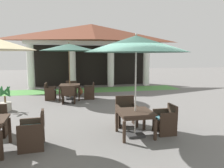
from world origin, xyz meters
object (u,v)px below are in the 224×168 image
at_px(patio_chair_mid_right_east, 33,131).
at_px(terracotta_urn, 80,92).
at_px(patio_chair_mid_left_east, 166,120).
at_px(patio_umbrella_mid_left, 136,44).
at_px(patio_chair_mid_left_north, 126,112).
at_px(patio_chair_near_foreground_south, 69,95).
at_px(patio_table_near_foreground, 70,86).
at_px(patio_chair_near_foreground_north, 71,89).
at_px(patio_table_mid_left, 135,114).
at_px(patio_umbrella_near_foreground, 69,48).
at_px(patio_chair_near_foreground_west, 50,92).
at_px(patio_chair_near_foreground_east, 90,91).
at_px(potted_palm_left_edge, 5,103).

bearing_deg(patio_chair_mid_right_east, terracotta_urn, -16.28).
xyz_separation_m(patio_chair_mid_left_east, patio_chair_mid_right_east, (-3.54, -0.19, 0.02)).
height_order(patio_umbrella_mid_left, patio_chair_mid_left_north, patio_umbrella_mid_left).
distance_m(patio_chair_near_foreground_south, patio_chair_mid_left_east, 5.23).
relative_size(patio_chair_mid_left_east, patio_chair_mid_right_east, 0.93).
height_order(patio_table_near_foreground, patio_chair_near_foreground_south, patio_chair_near_foreground_south).
relative_size(patio_chair_near_foreground_north, patio_table_mid_left, 0.86).
height_order(patio_chair_near_foreground_south, patio_chair_mid_right_east, patio_chair_mid_right_east).
bearing_deg(patio_table_mid_left, patio_chair_near_foreground_south, 110.41).
xyz_separation_m(patio_umbrella_near_foreground, patio_chair_near_foreground_west, (-0.99, 0.09, -2.19)).
relative_size(patio_table_near_foreground, patio_umbrella_near_foreground, 0.38).
bearing_deg(patio_chair_near_foreground_west, patio_umbrella_near_foreground, 90.00).
bearing_deg(patio_umbrella_mid_left, patio_chair_mid_left_north, 88.90).
xyz_separation_m(patio_chair_near_foreground_north, terracotta_urn, (0.51, 0.17, -0.21)).
bearing_deg(patio_chair_mid_left_east, patio_umbrella_mid_left, 90.00).
bearing_deg(patio_table_mid_left, patio_table_near_foreground, 106.10).
distance_m(patio_table_mid_left, patio_chair_mid_left_north, 0.93).
distance_m(patio_chair_near_foreground_east, patio_umbrella_mid_left, 5.85).
bearing_deg(terracotta_urn, patio_chair_near_foreground_north, -162.19).
xyz_separation_m(patio_chair_mid_right_east, potted_palm_left_edge, (-1.57, 3.93, -0.10)).
height_order(patio_chair_near_foreground_north, patio_chair_near_foreground_south, patio_chair_near_foreground_south).
xyz_separation_m(patio_chair_near_foreground_west, patio_chair_mid_left_north, (2.60, -4.69, 0.02)).
xyz_separation_m(patio_table_near_foreground, patio_chair_mid_right_east, (-1.04, -5.72, -0.24)).
bearing_deg(patio_chair_near_foreground_east, patio_umbrella_mid_left, -168.51).
bearing_deg(patio_table_mid_left, patio_umbrella_near_foreground, 106.10).
relative_size(patio_chair_mid_left_north, patio_chair_mid_right_east, 1.05).
bearing_deg(patio_chair_mid_left_north, patio_chair_mid_right_east, 24.06).
bearing_deg(patio_chair_near_foreground_east, patio_table_near_foreground, 90.00).
relative_size(patio_chair_near_foreground_east, patio_chair_near_foreground_south, 0.98).
distance_m(patio_table_mid_left, terracotta_urn, 6.76).
bearing_deg(patio_chair_near_foreground_east, patio_chair_near_foreground_north, 44.99).
bearing_deg(patio_chair_near_foreground_north, terracotta_urn, -156.99).
height_order(patio_chair_near_foreground_west, patio_table_mid_left, patio_chair_near_foreground_west).
distance_m(patio_umbrella_near_foreground, patio_umbrella_mid_left, 5.74).
bearing_deg(patio_chair_mid_right_east, patio_chair_mid_left_north, -69.87).
distance_m(patio_table_near_foreground, patio_chair_near_foreground_east, 1.03).
bearing_deg(patio_table_near_foreground, patio_chair_mid_right_east, -100.31).
xyz_separation_m(patio_chair_near_foreground_north, patio_umbrella_mid_left, (1.50, -6.51, 2.10)).
bearing_deg(patio_chair_mid_left_north, patio_chair_near_foreground_east, -81.13).
bearing_deg(patio_chair_near_foreground_east, terracotta_urn, 22.50).
bearing_deg(patio_chair_near_foreground_west, patio_umbrella_mid_left, 29.97).
xyz_separation_m(patio_umbrella_near_foreground, patio_chair_near_foreground_south, (-0.09, -0.99, -2.19)).
distance_m(patio_table_near_foreground, terracotta_urn, 1.39).
bearing_deg(patio_chair_mid_right_east, potted_palm_left_edge, 18.89).
height_order(patio_chair_near_foreground_south, patio_umbrella_mid_left, patio_umbrella_mid_left).
bearing_deg(patio_chair_near_foreground_west, patio_table_near_foreground, 90.00).
relative_size(patio_umbrella_near_foreground, patio_umbrella_mid_left, 1.02).
height_order(patio_chair_near_foreground_east, patio_umbrella_mid_left, patio_umbrella_mid_left).
xyz_separation_m(patio_chair_near_foreground_north, patio_chair_mid_right_east, (-1.13, -6.72, 0.03)).
relative_size(patio_umbrella_near_foreground, patio_chair_near_foreground_south, 3.35).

